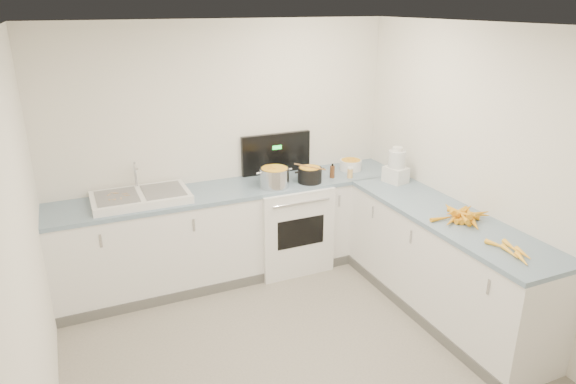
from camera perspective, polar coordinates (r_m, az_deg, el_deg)
name	(u,v)px	position (r m, az deg, el deg)	size (l,w,h in m)	color
floor	(310,373)	(4.13, 2.51, -19.50)	(3.50, 4.00, 0.00)	gray
ceiling	(317,28)	(3.17, 3.23, 17.75)	(3.50, 4.00, 0.00)	white
wall_back	(225,149)	(5.22, -7.04, 4.75)	(3.50, 2.50, 0.00)	white
wall_left	(25,275)	(3.16, -27.18, -8.22)	(4.00, 2.50, 0.00)	white
wall_right	(508,187)	(4.48, 23.30, 0.52)	(4.00, 2.50, 0.00)	white
counter_back	(237,231)	(5.22, -5.70, -4.33)	(3.50, 0.62, 0.94)	white
counter_right	(444,264)	(4.77, 16.90, -7.66)	(0.62, 2.20, 0.94)	white
stove	(287,222)	(5.38, -0.08, -3.38)	(0.76, 0.65, 1.36)	white
sink	(141,197)	(4.85, -16.04, -0.53)	(0.86, 0.52, 0.31)	white
steel_pot	(275,179)	(5.00, -1.51, 1.51)	(0.29, 0.29, 0.21)	silver
black_pot	(310,176)	(5.14, 2.43, 1.80)	(0.24, 0.24, 0.17)	black
wooden_spoon	(310,167)	(5.11, 2.45, 2.82)	(0.02, 0.02, 0.36)	#AD7A47
mixing_bowl	(351,165)	(5.57, 6.97, 3.01)	(0.24, 0.24, 0.11)	white
extract_bottle	(332,172)	(5.29, 4.94, 2.25)	(0.05, 0.05, 0.13)	#593319
spice_jar	(350,173)	(5.31, 6.91, 2.08)	(0.06, 0.06, 0.10)	#E5B266
food_processor	(396,167)	(5.22, 11.93, 2.71)	(0.22, 0.25, 0.36)	white
carrot_pile	(463,215)	(4.49, 18.86, -2.47)	(0.52, 0.47, 0.10)	#FEAC1F
peeled_carrots	(512,251)	(4.05, 23.64, -6.01)	(0.18, 0.42, 0.04)	yellow
peelings	(117,196)	(4.81, -18.48, -0.48)	(0.19, 0.22, 0.01)	tan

